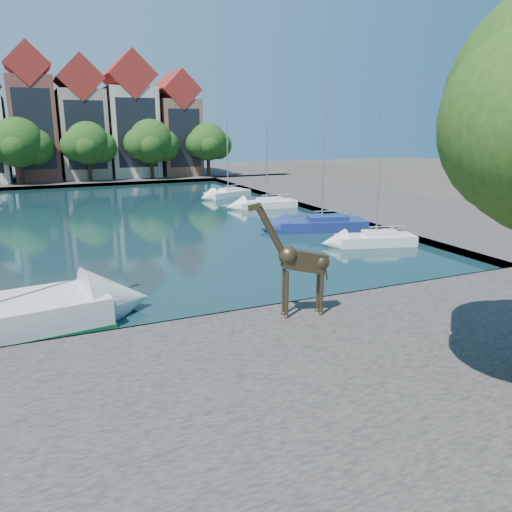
# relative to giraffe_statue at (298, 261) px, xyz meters

# --- Properties ---
(ground) EXTENTS (160.00, 160.00, 0.00)m
(ground) POSITION_rel_giraffe_statue_xyz_m (-4.08, 1.46, -2.66)
(ground) COLOR #38332B
(ground) RESTS_ON ground
(water_basin) EXTENTS (38.00, 50.00, 0.08)m
(water_basin) POSITION_rel_giraffe_statue_xyz_m (-4.08, 25.46, -2.62)
(water_basin) COLOR black
(water_basin) RESTS_ON ground
(near_quay) EXTENTS (50.00, 14.00, 0.50)m
(near_quay) POSITION_rel_giraffe_statue_xyz_m (-4.08, -5.54, -2.41)
(near_quay) COLOR #4C4642
(near_quay) RESTS_ON ground
(far_quay) EXTENTS (60.00, 16.00, 0.50)m
(far_quay) POSITION_rel_giraffe_statue_xyz_m (-4.08, 57.46, -2.41)
(far_quay) COLOR #4C4642
(far_quay) RESTS_ON ground
(right_quay) EXTENTS (14.00, 52.00, 0.50)m
(right_quay) POSITION_rel_giraffe_statue_xyz_m (20.92, 25.46, -2.41)
(right_quay) COLOR #4C4642
(right_quay) RESTS_ON ground
(townhouse_center) EXTENTS (5.44, 9.18, 16.93)m
(townhouse_center) POSITION_rel_giraffe_statue_xyz_m (-8.08, 57.45, 5.71)
(townhouse_center) COLOR brown
(townhouse_center) RESTS_ON far_quay
(townhouse_east_inner) EXTENTS (5.94, 9.18, 15.79)m
(townhouse_east_inner) POSITION_rel_giraffe_statue_xyz_m (-2.08, 57.45, 5.07)
(townhouse_east_inner) COLOR tan
(townhouse_east_inner) RESTS_ON far_quay
(townhouse_east_mid) EXTENTS (6.43, 9.18, 16.65)m
(townhouse_east_mid) POSITION_rel_giraffe_statue_xyz_m (4.42, 57.45, 5.44)
(townhouse_east_mid) COLOR beige
(townhouse_east_mid) RESTS_ON far_quay
(townhouse_east_end) EXTENTS (5.44, 9.18, 14.43)m
(townhouse_east_end) POSITION_rel_giraffe_statue_xyz_m (10.92, 57.45, 4.45)
(townhouse_east_end) COLOR #895A42
(townhouse_east_end) RESTS_ON far_quay
(far_tree_mid_west) EXTENTS (7.80, 6.00, 8.00)m
(far_tree_mid_west) POSITION_rel_giraffe_statue_xyz_m (-9.97, 51.95, 2.63)
(far_tree_mid_west) COLOR #332114
(far_tree_mid_west) RESTS_ON far_quay
(far_tree_mid_east) EXTENTS (7.02, 5.40, 7.52)m
(far_tree_mid_east) POSITION_rel_giraffe_statue_xyz_m (-1.98, 51.95, 2.47)
(far_tree_mid_east) COLOR #332114
(far_tree_mid_east) RESTS_ON far_quay
(far_tree_east) EXTENTS (7.54, 5.80, 7.84)m
(far_tree_east) POSITION_rel_giraffe_statue_xyz_m (6.03, 51.95, 2.58)
(far_tree_east) COLOR #332114
(far_tree_east) RESTS_ON far_quay
(far_tree_far_east) EXTENTS (6.76, 5.20, 7.36)m
(far_tree_far_east) POSITION_rel_giraffe_statue_xyz_m (14.02, 51.95, 2.42)
(far_tree_far_east) COLOR #332114
(far_tree_far_east) RESTS_ON far_quay
(giraffe_statue) EXTENTS (3.07, 0.83, 4.39)m
(giraffe_statue) POSITION_rel_giraffe_statue_xyz_m (0.00, 0.00, 0.00)
(giraffe_statue) COLOR #3D311E
(giraffe_statue) RESTS_ON near_quay
(sailboat_right_a) EXTENTS (5.27, 3.00, 8.40)m
(sailboat_right_a) POSITION_rel_giraffe_statue_xyz_m (10.92, 9.63, -2.08)
(sailboat_right_a) COLOR silver
(sailboat_right_a) RESTS_ON water_basin
(sailboat_right_b) EXTENTS (6.81, 3.86, 10.31)m
(sailboat_right_b) POSITION_rel_giraffe_statue_xyz_m (10.22, 15.10, -2.00)
(sailboat_right_b) COLOR navy
(sailboat_right_b) RESTS_ON water_basin
(sailboat_right_c) EXTENTS (5.61, 2.37, 7.55)m
(sailboat_right_c) POSITION_rel_giraffe_statue_xyz_m (10.92, 26.11, -2.11)
(sailboat_right_c) COLOR white
(sailboat_right_c) RESTS_ON water_basin
(sailboat_right_d) EXTENTS (5.53, 3.69, 8.13)m
(sailboat_right_d) POSITION_rel_giraffe_statue_xyz_m (10.10, 34.19, -2.09)
(sailboat_right_d) COLOR white
(sailboat_right_d) RESTS_ON water_basin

